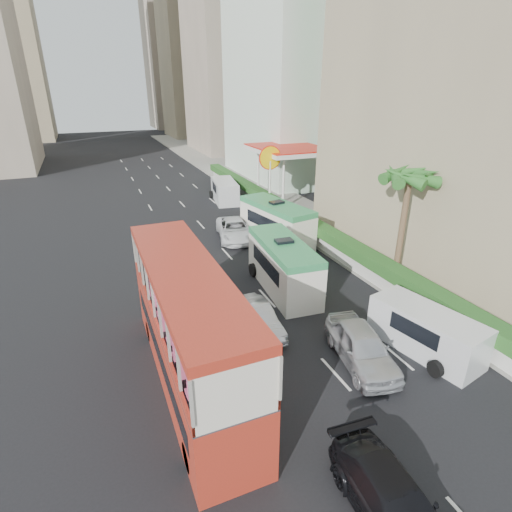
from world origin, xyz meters
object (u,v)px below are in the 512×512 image
car_silver_lane_a (257,330)px  minibus_far (276,223)px  minibus_near (283,266)px  car_silver_lane_b (360,361)px  panel_van_far (225,191)px  palm_tree (402,229)px  shell_station (288,174)px  van_asset (235,238)px  double_decker_bus (189,327)px  panel_van_near (426,331)px

car_silver_lane_a → minibus_far: size_ratio=0.60×
car_silver_lane_a → minibus_near: size_ratio=0.62×
car_silver_lane_a → minibus_far: bearing=59.9°
car_silver_lane_b → panel_van_far: size_ratio=0.90×
car_silver_lane_b → palm_tree: (6.76, 5.71, 3.38)m
panel_van_far → shell_station: 6.69m
car_silver_lane_a → van_asset: (3.36, 12.43, 0.00)m
double_decker_bus → palm_tree: 14.39m
double_decker_bus → van_asset: size_ratio=2.06×
panel_van_near → shell_station: (5.78, 25.10, 1.76)m
minibus_far → panel_van_far: minibus_far is taller
minibus_far → panel_van_far: (0.11, 12.56, -0.45)m
car_silver_lane_b → panel_van_near: bearing=4.2°
panel_van_near → van_asset: bearing=88.4°
minibus_far → panel_van_near: (0.31, -15.00, -0.51)m
double_decker_bus → van_asset: (7.19, 14.72, -2.53)m
van_asset → panel_van_far: bearing=86.9°
minibus_near → panel_van_far: bearing=86.1°
car_silver_lane_b → shell_station: shell_station is taller
double_decker_bus → van_asset: 16.58m
shell_station → panel_van_near: bearing=-103.0°
double_decker_bus → panel_van_near: double_decker_bus is taller
minibus_far → palm_tree: bearing=-76.7°
double_decker_bus → car_silver_lane_a: double_decker_bus is taller
car_silver_lane_a → palm_tree: 10.66m
car_silver_lane_b → shell_station: size_ratio=0.59×
car_silver_lane_b → minibus_far: bearing=90.1°
minibus_far → double_decker_bus: bearing=-137.9°
car_silver_lane_b → panel_van_far: bearing=95.0°
car_silver_lane_b → shell_station: (8.96, 24.71, 2.75)m
minibus_far → shell_station: bearing=48.5°
minibus_near → car_silver_lane_a: bearing=-127.1°
double_decker_bus → palm_tree: size_ratio=1.72×
van_asset → palm_tree: (6.61, -10.72, 3.38)m
double_decker_bus → panel_van_near: size_ratio=2.21×
double_decker_bus → minibus_near: 9.11m
palm_tree → panel_van_far: bearing=100.0°
panel_van_far → palm_tree: 21.92m
minibus_near → van_asset: bearing=93.5°
palm_tree → panel_van_near: bearing=-120.4°
panel_van_far → shell_station: bearing=-13.2°
minibus_near → minibus_far: size_ratio=0.97×
car_silver_lane_b → van_asset: (0.15, 16.43, 0.00)m
minibus_near → minibus_far: 7.72m
car_silver_lane_a → panel_van_near: 7.82m
double_decker_bus → panel_van_far: double_decker_bus is taller
minibus_near → minibus_far: (2.94, 7.13, 0.04)m
car_silver_lane_b → panel_van_far: 27.35m
panel_van_far → van_asset: bearing=-95.6°
car_silver_lane_b → minibus_near: minibus_near is taller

